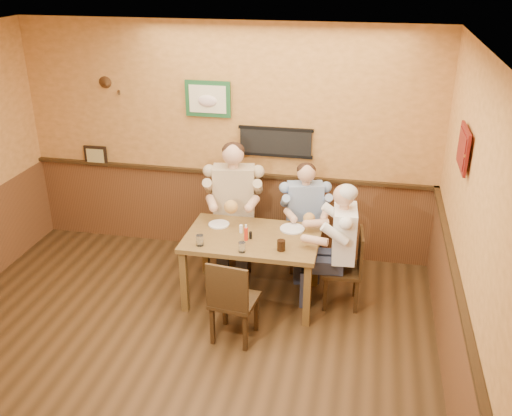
{
  "coord_description": "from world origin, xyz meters",
  "views": [
    {
      "loc": [
        1.67,
        -3.82,
        3.46
      ],
      "look_at": [
        0.6,
        1.34,
        1.1
      ],
      "focal_mm": 40.0,
      "sensor_mm": 36.0,
      "label": 1
    }
  ],
  "objects_px": {
    "hot_sauce_bottle": "(246,233)",
    "chair_near_side": "(234,298)",
    "diner_blue_polo": "(304,222)",
    "diner_tan_shirt": "(234,212)",
    "chair_back_left": "(235,228)",
    "pepper_shaker": "(251,235)",
    "diner_white_elder": "(343,253)",
    "water_glass_left": "(200,240)",
    "chair_back_right": "(304,236)",
    "chair_right_end": "(342,268)",
    "salt_shaker": "(241,229)",
    "cola_tumbler": "(281,245)",
    "water_glass_mid": "(242,247)",
    "dining_table": "(252,244)"
  },
  "relations": [
    {
      "from": "diner_white_elder",
      "to": "pepper_shaker",
      "type": "bearing_deg",
      "value": -86.63
    },
    {
      "from": "dining_table",
      "to": "chair_back_right",
      "type": "height_order",
      "value": "chair_back_right"
    },
    {
      "from": "diner_tan_shirt",
      "to": "diner_blue_polo",
      "type": "bearing_deg",
      "value": -2.15
    },
    {
      "from": "water_glass_left",
      "to": "water_glass_mid",
      "type": "distance_m",
      "value": 0.45
    },
    {
      "from": "chair_back_right",
      "to": "chair_near_side",
      "type": "distance_m",
      "value": 1.58
    },
    {
      "from": "hot_sauce_bottle",
      "to": "chair_near_side",
      "type": "bearing_deg",
      "value": -87.78
    },
    {
      "from": "salt_shaker",
      "to": "diner_blue_polo",
      "type": "bearing_deg",
      "value": 50.86
    },
    {
      "from": "dining_table",
      "to": "cola_tumbler",
      "type": "height_order",
      "value": "cola_tumbler"
    },
    {
      "from": "salt_shaker",
      "to": "pepper_shaker",
      "type": "xyz_separation_m",
      "value": [
        0.13,
        -0.11,
        -0.0
      ]
    },
    {
      "from": "chair_back_right",
      "to": "chair_right_end",
      "type": "relative_size",
      "value": 0.96
    },
    {
      "from": "chair_right_end",
      "to": "chair_near_side",
      "type": "height_order",
      "value": "chair_near_side"
    },
    {
      "from": "chair_back_left",
      "to": "chair_near_side",
      "type": "distance_m",
      "value": 1.44
    },
    {
      "from": "chair_back_left",
      "to": "diner_white_elder",
      "type": "height_order",
      "value": "diner_white_elder"
    },
    {
      "from": "diner_white_elder",
      "to": "water_glass_left",
      "type": "xyz_separation_m",
      "value": [
        -1.42,
        -0.38,
        0.19
      ]
    },
    {
      "from": "salt_shaker",
      "to": "diner_white_elder",
      "type": "bearing_deg",
      "value": 1.01
    },
    {
      "from": "chair_back_right",
      "to": "diner_tan_shirt",
      "type": "xyz_separation_m",
      "value": [
        -0.81,
        -0.11,
        0.28
      ]
    },
    {
      "from": "water_glass_left",
      "to": "cola_tumbler",
      "type": "distance_m",
      "value": 0.83
    },
    {
      "from": "diner_blue_polo",
      "to": "dining_table",
      "type": "bearing_deg",
      "value": -134.09
    },
    {
      "from": "chair_back_right",
      "to": "diner_tan_shirt",
      "type": "relative_size",
      "value": 0.6
    },
    {
      "from": "dining_table",
      "to": "water_glass_mid",
      "type": "xyz_separation_m",
      "value": [
        -0.03,
        -0.36,
        0.14
      ]
    },
    {
      "from": "chair_back_right",
      "to": "hot_sauce_bottle",
      "type": "relative_size",
      "value": 5.21
    },
    {
      "from": "chair_back_left",
      "to": "diner_tan_shirt",
      "type": "bearing_deg",
      "value": 170.28
    },
    {
      "from": "diner_blue_polo",
      "to": "diner_tan_shirt",
      "type": "bearing_deg",
      "value": 173.73
    },
    {
      "from": "chair_near_side",
      "to": "pepper_shaker",
      "type": "bearing_deg",
      "value": -84.28
    },
    {
      "from": "diner_white_elder",
      "to": "salt_shaker",
      "type": "distance_m",
      "value": 1.1
    },
    {
      "from": "chair_near_side",
      "to": "water_glass_left",
      "type": "xyz_separation_m",
      "value": [
        -0.46,
        0.42,
        0.36
      ]
    },
    {
      "from": "water_glass_mid",
      "to": "salt_shaker",
      "type": "distance_m",
      "value": 0.43
    },
    {
      "from": "dining_table",
      "to": "chair_right_end",
      "type": "xyz_separation_m",
      "value": [
        0.95,
        0.07,
        -0.23
      ]
    },
    {
      "from": "chair_near_side",
      "to": "water_glass_mid",
      "type": "xyz_separation_m",
      "value": [
        -0.01,
        0.37,
        0.36
      ]
    },
    {
      "from": "chair_right_end",
      "to": "chair_near_side",
      "type": "distance_m",
      "value": 1.26
    },
    {
      "from": "chair_back_left",
      "to": "chair_back_right",
      "type": "xyz_separation_m",
      "value": [
        0.81,
        0.11,
        -0.07
      ]
    },
    {
      "from": "chair_back_right",
      "to": "salt_shaker",
      "type": "bearing_deg",
      "value": -142.99
    },
    {
      "from": "dining_table",
      "to": "diner_white_elder",
      "type": "height_order",
      "value": "diner_white_elder"
    },
    {
      "from": "chair_right_end",
      "to": "diner_tan_shirt",
      "type": "xyz_separation_m",
      "value": [
        -1.31,
        0.59,
        0.26
      ]
    },
    {
      "from": "chair_back_right",
      "to": "water_glass_mid",
      "type": "height_order",
      "value": "water_glass_mid"
    },
    {
      "from": "diner_tan_shirt",
      "to": "water_glass_mid",
      "type": "height_order",
      "value": "diner_tan_shirt"
    },
    {
      "from": "cola_tumbler",
      "to": "pepper_shaker",
      "type": "distance_m",
      "value": 0.4
    },
    {
      "from": "chair_back_left",
      "to": "chair_near_side",
      "type": "xyz_separation_m",
      "value": [
        0.34,
        -1.4,
        -0.04
      ]
    },
    {
      "from": "diner_white_elder",
      "to": "water_glass_left",
      "type": "relative_size",
      "value": 10.75
    },
    {
      "from": "chair_back_right",
      "to": "chair_right_end",
      "type": "bearing_deg",
      "value": -68.74
    },
    {
      "from": "chair_near_side",
      "to": "hot_sauce_bottle",
      "type": "height_order",
      "value": "hot_sauce_bottle"
    },
    {
      "from": "diner_tan_shirt",
      "to": "salt_shaker",
      "type": "bearing_deg",
      "value": -79.63
    },
    {
      "from": "chair_back_left",
      "to": "pepper_shaker",
      "type": "height_order",
      "value": "chair_back_left"
    },
    {
      "from": "dining_table",
      "to": "diner_blue_polo",
      "type": "distance_m",
      "value": 0.9
    },
    {
      "from": "pepper_shaker",
      "to": "water_glass_mid",
      "type": "bearing_deg",
      "value": -94.3
    },
    {
      "from": "chair_back_right",
      "to": "diner_white_elder",
      "type": "xyz_separation_m",
      "value": [
        0.49,
        -0.7,
        0.2
      ]
    },
    {
      "from": "chair_back_right",
      "to": "diner_white_elder",
      "type": "relative_size",
      "value": 0.67
    },
    {
      "from": "chair_back_left",
      "to": "cola_tumbler",
      "type": "bearing_deg",
      "value": -62.09
    },
    {
      "from": "diner_tan_shirt",
      "to": "salt_shaker",
      "type": "xyz_separation_m",
      "value": [
        0.22,
        -0.61,
        0.1
      ]
    },
    {
      "from": "chair_back_right",
      "to": "pepper_shaker",
      "type": "distance_m",
      "value": 1.02
    }
  ]
}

